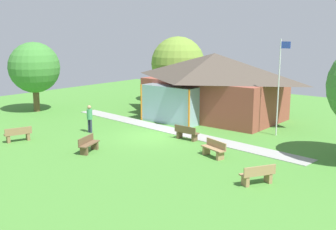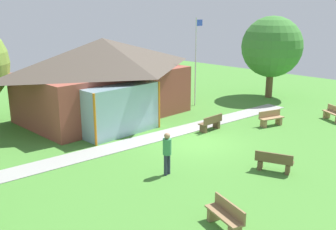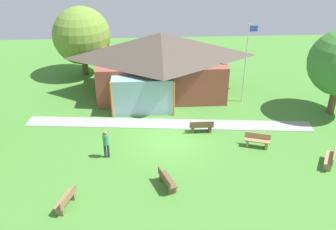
{
  "view_description": "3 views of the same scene",
  "coord_description": "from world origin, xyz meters",
  "px_view_note": "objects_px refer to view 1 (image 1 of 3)",
  "views": [
    {
      "loc": [
        15.89,
        -17.92,
        6.21
      ],
      "look_at": [
        0.04,
        1.55,
        1.11
      ],
      "focal_mm": 43.83,
      "sensor_mm": 36.0,
      "label": 1
    },
    {
      "loc": [
        -13.87,
        -11.79,
        6.45
      ],
      "look_at": [
        -0.69,
        1.34,
        1.29
      ],
      "focal_mm": 41.78,
      "sensor_mm": 36.0,
      "label": 2
    },
    {
      "loc": [
        -1.25,
        -19.13,
        12.07
      ],
      "look_at": [
        -0.06,
        1.04,
        1.18
      ],
      "focal_mm": 39.25,
      "sensor_mm": 36.0,
      "label": 3
    }
  ],
  "objects_px": {
    "bench_rear_near_path": "(186,133)",
    "bench_front_center": "(88,145)",
    "bench_lawn_far_right": "(258,175)",
    "flagpole": "(279,83)",
    "pavilion": "(212,85)",
    "bench_front_left": "(18,135)",
    "visitor_strolling_lawn": "(90,117)",
    "tree_west_hedge": "(34,68)",
    "tree_behind_pavilion_left": "(178,63)",
    "bench_mid_right": "(214,149)"
  },
  "relations": [
    {
      "from": "bench_rear_near_path",
      "to": "bench_front_center",
      "type": "distance_m",
      "value": 5.82
    },
    {
      "from": "bench_rear_near_path",
      "to": "bench_lawn_far_right",
      "type": "height_order",
      "value": "same"
    },
    {
      "from": "flagpole",
      "to": "bench_lawn_far_right",
      "type": "bearing_deg",
      "value": -70.45
    },
    {
      "from": "pavilion",
      "to": "bench_rear_near_path",
      "type": "bearing_deg",
      "value": -69.47
    },
    {
      "from": "bench_front_left",
      "to": "visitor_strolling_lawn",
      "type": "xyz_separation_m",
      "value": [
        1.55,
        4.02,
        0.62
      ]
    },
    {
      "from": "bench_front_left",
      "to": "tree_west_hedge",
      "type": "height_order",
      "value": "tree_west_hedge"
    },
    {
      "from": "bench_front_center",
      "to": "visitor_strolling_lawn",
      "type": "relative_size",
      "value": 0.9
    },
    {
      "from": "bench_front_left",
      "to": "bench_front_center",
      "type": "bearing_deg",
      "value": -58.15
    },
    {
      "from": "flagpole",
      "to": "pavilion",
      "type": "bearing_deg",
      "value": 162.02
    },
    {
      "from": "bench_front_left",
      "to": "tree_west_hedge",
      "type": "relative_size",
      "value": 0.29
    },
    {
      "from": "tree_behind_pavilion_left",
      "to": "tree_west_hedge",
      "type": "bearing_deg",
      "value": -118.19
    },
    {
      "from": "bench_lawn_far_right",
      "to": "visitor_strolling_lawn",
      "type": "bearing_deg",
      "value": 113.19
    },
    {
      "from": "bench_rear_near_path",
      "to": "bench_front_left",
      "type": "relative_size",
      "value": 0.96
    },
    {
      "from": "flagpole",
      "to": "visitor_strolling_lawn",
      "type": "xyz_separation_m",
      "value": [
        -9.4,
        -6.71,
        -2.18
      ]
    },
    {
      "from": "bench_rear_near_path",
      "to": "bench_mid_right",
      "type": "relative_size",
      "value": 0.96
    },
    {
      "from": "bench_front_left",
      "to": "tree_behind_pavilion_left",
      "type": "distance_m",
      "value": 17.13
    },
    {
      "from": "flagpole",
      "to": "tree_west_hedge",
      "type": "distance_m",
      "value": 18.77
    },
    {
      "from": "bench_mid_right",
      "to": "bench_front_center",
      "type": "height_order",
      "value": "same"
    },
    {
      "from": "pavilion",
      "to": "bench_mid_right",
      "type": "distance_m",
      "value": 9.94
    },
    {
      "from": "bench_front_center",
      "to": "tree_behind_pavilion_left",
      "type": "xyz_separation_m",
      "value": [
        -6.21,
        15.64,
        3.03
      ]
    },
    {
      "from": "flagpole",
      "to": "visitor_strolling_lawn",
      "type": "height_order",
      "value": "flagpole"
    },
    {
      "from": "pavilion",
      "to": "bench_front_left",
      "type": "height_order",
      "value": "pavilion"
    },
    {
      "from": "pavilion",
      "to": "bench_front_center",
      "type": "distance_m",
      "value": 11.7
    },
    {
      "from": "visitor_strolling_lawn",
      "to": "bench_front_center",
      "type": "bearing_deg",
      "value": 135.51
    },
    {
      "from": "tree_west_hedge",
      "to": "bench_lawn_far_right",
      "type": "bearing_deg",
      "value": -9.33
    },
    {
      "from": "bench_mid_right",
      "to": "bench_front_center",
      "type": "distance_m",
      "value": 6.56
    },
    {
      "from": "pavilion",
      "to": "bench_lawn_far_right",
      "type": "relative_size",
      "value": 6.81
    },
    {
      "from": "bench_lawn_far_right",
      "to": "pavilion",
      "type": "bearing_deg",
      "value": 71.4
    },
    {
      "from": "pavilion",
      "to": "bench_front_center",
      "type": "relative_size",
      "value": 6.63
    },
    {
      "from": "pavilion",
      "to": "visitor_strolling_lawn",
      "type": "height_order",
      "value": "pavilion"
    },
    {
      "from": "tree_behind_pavilion_left",
      "to": "flagpole",
      "type": "bearing_deg",
      "value": -26.17
    },
    {
      "from": "bench_front_left",
      "to": "visitor_strolling_lawn",
      "type": "relative_size",
      "value": 0.9
    },
    {
      "from": "bench_lawn_far_right",
      "to": "bench_mid_right",
      "type": "xyz_separation_m",
      "value": [
        -3.49,
        2.08,
        0.0
      ]
    },
    {
      "from": "pavilion",
      "to": "bench_front_center",
      "type": "xyz_separation_m",
      "value": [
        -0.15,
        -11.51,
        -2.05
      ]
    },
    {
      "from": "bench_mid_right",
      "to": "tree_west_hedge",
      "type": "distance_m",
      "value": 17.9
    },
    {
      "from": "flagpole",
      "to": "bench_mid_right",
      "type": "bearing_deg",
      "value": -95.33
    },
    {
      "from": "bench_lawn_far_right",
      "to": "bench_front_center",
      "type": "xyz_separation_m",
      "value": [
        -9.07,
        -1.36,
        0.0
      ]
    },
    {
      "from": "pavilion",
      "to": "bench_front_center",
      "type": "bearing_deg",
      "value": -90.76
    },
    {
      "from": "bench_lawn_far_right",
      "to": "visitor_strolling_lawn",
      "type": "distance_m",
      "value": 12.42
    },
    {
      "from": "pavilion",
      "to": "bench_lawn_far_right",
      "type": "xyz_separation_m",
      "value": [
        8.91,
        -10.16,
        -2.05
      ]
    },
    {
      "from": "flagpole",
      "to": "tree_behind_pavilion_left",
      "type": "bearing_deg",
      "value": 153.83
    },
    {
      "from": "pavilion",
      "to": "bench_rear_near_path",
      "type": "height_order",
      "value": "pavilion"
    },
    {
      "from": "bench_rear_near_path",
      "to": "bench_front_center",
      "type": "bearing_deg",
      "value": -114.85
    },
    {
      "from": "flagpole",
      "to": "bench_rear_near_path",
      "type": "distance_m",
      "value": 6.3
    },
    {
      "from": "visitor_strolling_lawn",
      "to": "tree_behind_pavilion_left",
      "type": "height_order",
      "value": "tree_behind_pavilion_left"
    },
    {
      "from": "bench_rear_near_path",
      "to": "bench_front_left",
      "type": "height_order",
      "value": "same"
    },
    {
      "from": "pavilion",
      "to": "tree_behind_pavilion_left",
      "type": "bearing_deg",
      "value": 147.02
    },
    {
      "from": "bench_mid_right",
      "to": "tree_west_hedge",
      "type": "bearing_deg",
      "value": 13.74
    },
    {
      "from": "bench_front_center",
      "to": "visitor_strolling_lawn",
      "type": "bearing_deg",
      "value": -151.59
    },
    {
      "from": "pavilion",
      "to": "visitor_strolling_lawn",
      "type": "relative_size",
      "value": 5.94
    }
  ]
}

